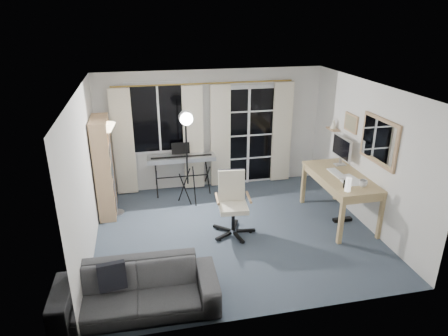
# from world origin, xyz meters

# --- Properties ---
(floor) EXTENTS (4.50, 4.00, 0.02)m
(floor) POSITION_xyz_m (0.00, 0.00, -0.01)
(floor) COLOR #394453
(floor) RESTS_ON ground
(window) EXTENTS (1.20, 0.08, 1.40)m
(window) POSITION_xyz_m (-1.05, 1.97, 1.50)
(window) COLOR white
(window) RESTS_ON floor
(french_door) EXTENTS (1.32, 0.09, 2.11)m
(french_door) POSITION_xyz_m (0.75, 1.97, 1.03)
(french_door) COLOR white
(french_door) RESTS_ON floor
(curtains) EXTENTS (3.60, 0.07, 2.13)m
(curtains) POSITION_xyz_m (-0.14, 1.88, 1.09)
(curtains) COLOR gold
(curtains) RESTS_ON floor
(bookshelf) EXTENTS (0.29, 0.82, 1.76)m
(bookshelf) POSITION_xyz_m (-2.12, 1.15, 0.84)
(bookshelf) COLOR tan
(bookshelf) RESTS_ON floor
(torchiere_lamp) EXTENTS (0.36, 0.36, 1.70)m
(torchiere_lamp) POSITION_xyz_m (-1.94, 1.07, 1.37)
(torchiere_lamp) COLOR #B2B2B7
(torchiere_lamp) RESTS_ON floor
(keyboard_piano) EXTENTS (1.33, 0.65, 0.96)m
(keyboard_piano) POSITION_xyz_m (-0.67, 1.70, 0.73)
(keyboard_piano) COLOR black
(keyboard_piano) RESTS_ON floor
(studio_light) EXTENTS (0.33, 0.37, 1.86)m
(studio_light) POSITION_xyz_m (-0.62, 1.14, 1.49)
(studio_light) COLOR black
(studio_light) RESTS_ON floor
(office_chair) EXTENTS (0.71, 0.72, 1.04)m
(office_chair) POSITION_xyz_m (-0.03, 0.06, 0.61)
(office_chair) COLOR black
(office_chair) RESTS_ON floor
(desk) EXTENTS (0.79, 1.57, 0.84)m
(desk) POSITION_xyz_m (1.88, 0.05, 0.73)
(desk) COLOR tan
(desk) RESTS_ON floor
(monitor) EXTENTS (0.20, 0.60, 0.53)m
(monitor) POSITION_xyz_m (2.08, 0.50, 1.16)
(monitor) COLOR silver
(monitor) RESTS_ON desk
(desk_clutter) EXTENTS (0.49, 0.95, 1.06)m
(desk_clutter) POSITION_xyz_m (1.81, -0.20, 0.66)
(desk_clutter) COLOR white
(desk_clutter) RESTS_ON desk
(mug) EXTENTS (0.14, 0.11, 0.14)m
(mug) POSITION_xyz_m (1.98, -0.45, 0.91)
(mug) COLOR silver
(mug) RESTS_ON desk
(wall_mirror) EXTENTS (0.04, 0.94, 0.74)m
(wall_mirror) POSITION_xyz_m (2.22, -0.35, 1.55)
(wall_mirror) COLOR tan
(wall_mirror) RESTS_ON floor
(framed_print) EXTENTS (0.03, 0.42, 0.32)m
(framed_print) POSITION_xyz_m (2.23, 0.55, 1.60)
(framed_print) COLOR tan
(framed_print) RESTS_ON floor
(wall_shelf) EXTENTS (0.16, 0.30, 0.18)m
(wall_shelf) POSITION_xyz_m (2.16, 1.05, 1.41)
(wall_shelf) COLOR tan
(wall_shelf) RESTS_ON floor
(sofa) EXTENTS (1.99, 0.64, 0.77)m
(sofa) POSITION_xyz_m (-1.61, -1.55, 0.39)
(sofa) COLOR #2D2D2F
(sofa) RESTS_ON floor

